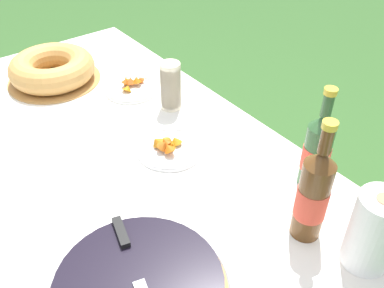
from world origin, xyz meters
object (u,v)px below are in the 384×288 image
Objects in this scene: serving_knife at (134,269)px; snack_plate_near at (169,147)px; snack_plate_left at (131,88)px; paper_towel_roll at (373,231)px; cup_stack at (171,86)px; bundt_cake at (52,69)px; cider_bottle_green at (317,151)px; cider_bottle_amber at (313,195)px.

snack_plate_near is (-0.36, 0.34, -0.05)m from serving_knife.
snack_plate_left is 0.97× the size of paper_towel_roll.
snack_plate_near is (0.20, -0.15, -0.07)m from cup_stack.
cider_bottle_green reaches higher than bundt_cake.
serving_knife is at bearing -41.02° from cup_stack.
cup_stack reaches higher than serving_knife.
cup_stack is 0.57× the size of cider_bottle_green.
snack_plate_left is at bearing 179.47° from cider_bottle_amber.
paper_towel_roll reaches higher than snack_plate_left.
snack_plate_left is (-0.39, 0.09, -0.00)m from snack_plate_near.
serving_knife reaches higher than snack_plate_near.
serving_knife reaches higher than snack_plate_left.
cup_stack is at bearing 16.49° from snack_plate_left.
bundt_cake is 0.65m from snack_plate_near.
cider_bottle_amber reaches higher than cup_stack.
cider_bottle_amber is at bearing -5.33° from cup_stack.
cider_bottle_amber is at bearing 9.91° from bundt_cake.
bundt_cake is at bearing -178.14° from serving_knife.
cup_stack is 0.68m from cider_bottle_amber.
bundt_cake is 1.76× the size of paper_towel_roll.
cider_bottle_amber is at bearing -162.34° from paper_towel_roll.
cup_stack is at bearing -170.81° from cider_bottle_green.
cider_bottle_green reaches higher than snack_plate_left.
snack_plate_left is (-0.19, -0.06, -0.07)m from cup_stack.
cider_bottle_green is 1.48× the size of snack_plate_near.
cider_bottle_amber is 0.87m from snack_plate_left.
paper_towel_roll is at bearing 11.90° from snack_plate_near.
cup_stack is (-0.56, 0.49, 0.02)m from serving_knife.
bundt_cake is 2.04× the size of cup_stack.
cup_stack is 0.21m from snack_plate_left.
serving_knife is 0.44m from cider_bottle_amber.
snack_plate_left is at bearing -163.51° from cup_stack.
snack_plate_left is (-0.75, -0.15, -0.10)m from cider_bottle_green.
paper_towel_roll reaches higher than serving_knife.
paper_towel_roll is at bearing -23.25° from cider_bottle_green.
bundt_cake is at bearing -160.77° from cider_bottle_green.
snack_plate_left is (-0.87, 0.01, -0.12)m from cider_bottle_amber.
snack_plate_near is 0.40m from snack_plate_left.
cider_bottle_green is at bearing 19.23° from bundt_cake.
cider_bottle_amber reaches higher than snack_plate_near.
snack_plate_near is at bearing -13.48° from snack_plate_left.
snack_plate_left is at bearing -168.95° from cider_bottle_green.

